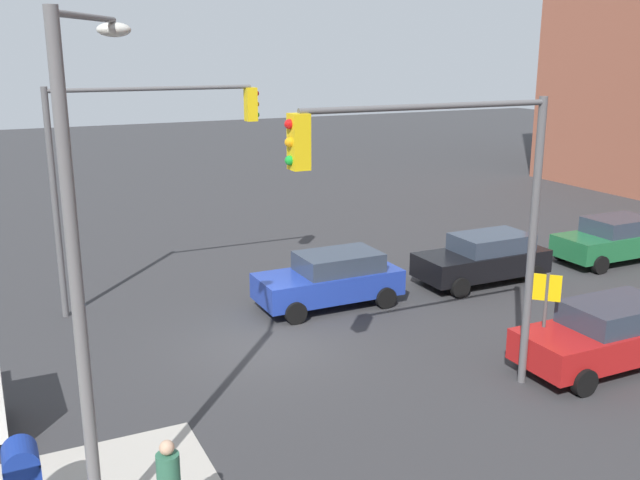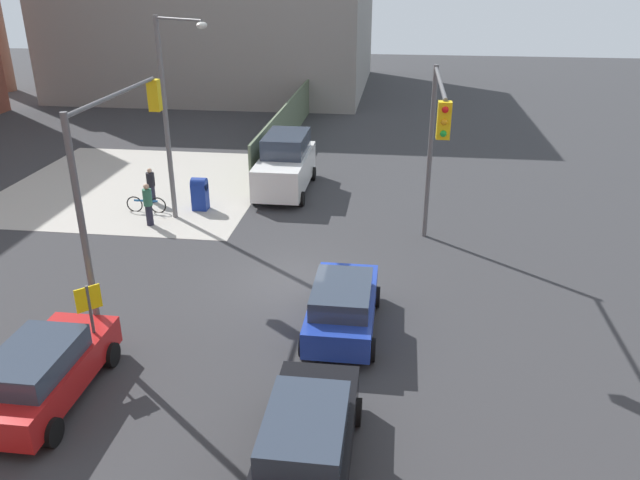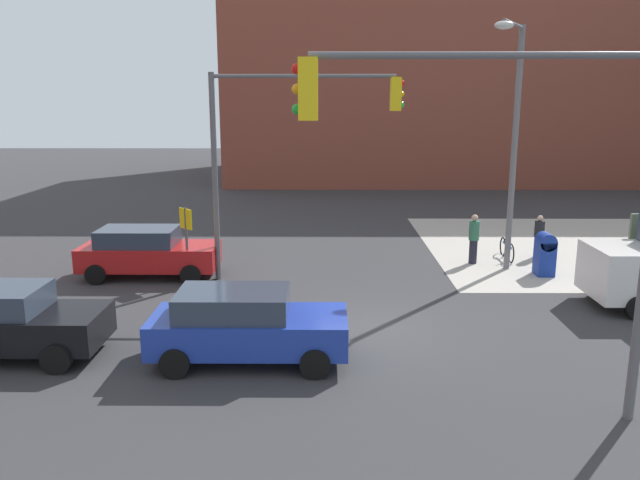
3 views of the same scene
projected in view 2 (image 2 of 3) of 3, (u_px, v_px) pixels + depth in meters
The scene contains 15 objects.
ground_plane at pixel (291, 282), 20.74m from camera, with size 120.00×120.00×0.00m, color #333335.
sidewalk_corner at pixel (138, 185), 29.96m from camera, with size 12.00×12.00×0.01m, color #ADA89E.
construction_fence at pixel (289, 121), 37.13m from camera, with size 20.33×0.12×2.40m, color #56664C.
traffic_signal_nw_corner at pixel (115, 160), 17.39m from camera, with size 5.96×0.36×6.50m.
traffic_signal_se_corner at pixel (435, 133), 20.26m from camera, with size 6.19×0.36×6.50m.
street_lamp_corner at pixel (171, 106), 24.05m from camera, with size 1.54×2.38×8.00m.
warning_sign_two_way at pixel (91, 313), 15.66m from camera, with size 0.48×0.48×2.40m.
mailbox_blue at pixel (200, 193), 26.65m from camera, with size 0.56×0.64×1.43m.
sedan_black at pixel (307, 438), 12.63m from camera, with size 4.40×2.02×1.62m.
coupe_red at pixel (43, 371), 14.73m from camera, with size 4.40×2.02×1.62m.
coupe_blue at pixel (343, 305), 17.63m from camera, with size 4.30×2.02×1.62m.
van_white_delivery at pixel (285, 164), 28.74m from camera, with size 5.40×2.32×2.62m.
pedestrian_crossing at pixel (151, 185), 27.45m from camera, with size 0.36×0.36×1.58m.
pedestrian_waiting at pixel (148, 204), 24.94m from camera, with size 0.36×0.36×1.77m.
bicycle_leaning_on_fence at pixel (146, 204), 26.52m from camera, with size 0.05×1.75×0.97m.
Camera 2 is at (-18.16, -3.31, 9.60)m, focal length 35.00 mm.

